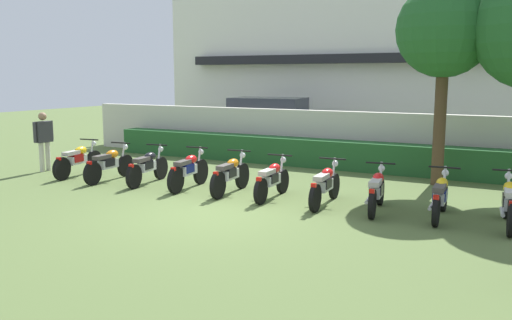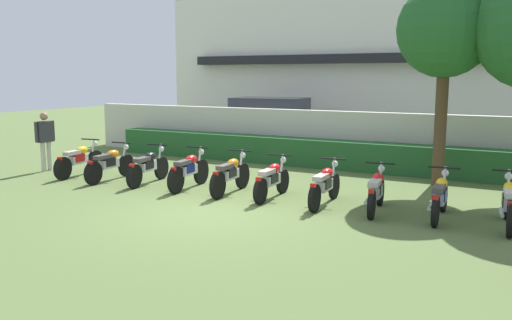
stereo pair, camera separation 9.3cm
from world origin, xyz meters
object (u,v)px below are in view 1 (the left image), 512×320
at_px(tree_near_inspector, 445,31).
at_px(motorcycle_in_row_4, 230,174).
at_px(motorcycle_in_row_6, 325,185).
at_px(motorcycle_in_row_0, 78,160).
at_px(motorcycle_in_row_8, 440,196).
at_px(motorcycle_in_row_5, 272,179).
at_px(inspector_person, 44,136).
at_px(motorcycle_in_row_1, 109,164).
at_px(parked_car, 272,123).
at_px(motorcycle_in_row_9, 509,202).
at_px(motorcycle_in_row_7, 377,190).
at_px(motorcycle_in_row_3, 188,170).
at_px(motorcycle_in_row_2, 148,166).

xyz_separation_m(tree_near_inspector, motorcycle_in_row_4, (-4.05, -3.32, -3.31)).
height_order(tree_near_inspector, motorcycle_in_row_6, tree_near_inspector).
height_order(motorcycle_in_row_0, motorcycle_in_row_8, motorcycle_in_row_0).
bearing_deg(motorcycle_in_row_5, inspector_person, 86.96).
bearing_deg(inspector_person, motorcycle_in_row_6, -0.57).
bearing_deg(motorcycle_in_row_1, motorcycle_in_row_0, 81.75).
distance_m(parked_car, motorcycle_in_row_8, 10.67).
xyz_separation_m(parked_car, motorcycle_in_row_9, (8.58, -7.71, -0.48)).
xyz_separation_m(motorcycle_in_row_1, motorcycle_in_row_7, (7.02, 0.07, -0.01)).
height_order(motorcycle_in_row_6, inspector_person, inspector_person).
bearing_deg(motorcycle_in_row_1, inspector_person, 81.71).
xyz_separation_m(tree_near_inspector, motorcycle_in_row_7, (-0.60, -3.40, -3.32)).
bearing_deg(motorcycle_in_row_0, motorcycle_in_row_4, -96.76).
xyz_separation_m(motorcycle_in_row_7, motorcycle_in_row_8, (1.21, 0.06, -0.00)).
relative_size(motorcycle_in_row_0, motorcycle_in_row_5, 1.10).
bearing_deg(motorcycle_in_row_9, motorcycle_in_row_5, 83.58).
bearing_deg(tree_near_inspector, motorcycle_in_row_9, -61.84).
height_order(motorcycle_in_row_1, motorcycle_in_row_6, motorcycle_in_row_1).
height_order(motorcycle_in_row_7, motorcycle_in_row_8, same).
relative_size(parked_car, motorcycle_in_row_5, 2.63).
distance_m(motorcycle_in_row_1, motorcycle_in_row_3, 2.41).
height_order(tree_near_inspector, motorcycle_in_row_1, tree_near_inspector).
distance_m(motorcycle_in_row_4, motorcycle_in_row_9, 5.85).
relative_size(tree_near_inspector, motorcycle_in_row_6, 2.64).
bearing_deg(motorcycle_in_row_0, motorcycle_in_row_1, -101.74).
relative_size(motorcycle_in_row_7, inspector_person, 1.05).
relative_size(motorcycle_in_row_1, motorcycle_in_row_8, 1.05).
height_order(motorcycle_in_row_3, motorcycle_in_row_5, motorcycle_in_row_3).
height_order(parked_car, motorcycle_in_row_0, parked_car).
height_order(parked_car, motorcycle_in_row_3, parked_car).
xyz_separation_m(motorcycle_in_row_1, motorcycle_in_row_9, (9.43, 0.10, 0.01)).
distance_m(motorcycle_in_row_4, motorcycle_in_row_8, 4.66).
distance_m(tree_near_inspector, motorcycle_in_row_7, 4.79).
bearing_deg(motorcycle_in_row_2, motorcycle_in_row_8, -98.14).
bearing_deg(motorcycle_in_row_8, parked_car, 41.10).
bearing_deg(tree_near_inspector, motorcycle_in_row_3, -147.37).
bearing_deg(inspector_person, motorcycle_in_row_2, -0.95).
height_order(motorcycle_in_row_0, motorcycle_in_row_2, motorcycle_in_row_0).
xyz_separation_m(motorcycle_in_row_1, motorcycle_in_row_3, (2.41, 0.13, 0.01)).
height_order(parked_car, motorcycle_in_row_1, parked_car).
bearing_deg(motorcycle_in_row_5, motorcycle_in_row_2, 87.41).
xyz_separation_m(motorcycle_in_row_2, motorcycle_in_row_6, (4.76, -0.02, -0.01)).
bearing_deg(motorcycle_in_row_7, inspector_person, 81.50).
bearing_deg(motorcycle_in_row_9, motorcycle_in_row_4, 83.57).
bearing_deg(motorcycle_in_row_3, inspector_person, 83.90).
height_order(motorcycle_in_row_5, inspector_person, inspector_person).
bearing_deg(motorcycle_in_row_7, motorcycle_in_row_0, 82.13).
bearing_deg(motorcycle_in_row_9, tree_near_inspector, 22.21).
relative_size(parked_car, motorcycle_in_row_0, 2.39).
bearing_deg(motorcycle_in_row_7, motorcycle_in_row_8, -95.09).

